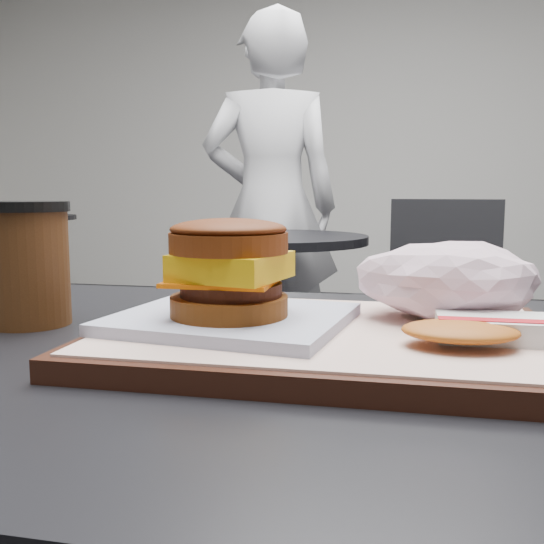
{
  "coord_description": "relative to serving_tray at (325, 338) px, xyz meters",
  "views": [
    {
      "loc": [
        0.11,
        -0.5,
        0.9
      ],
      "look_at": [
        0.0,
        0.02,
        0.83
      ],
      "focal_mm": 40.0,
      "sensor_mm": 36.0,
      "label": 1
    }
  ],
  "objects": [
    {
      "name": "coffee_cup",
      "position": [
        -0.31,
        0.04,
        0.05
      ],
      "size": [
        0.09,
        0.09,
        0.13
      ],
      "color": "#442410",
      "rests_on": "customer_table"
    },
    {
      "name": "serving_tray",
      "position": [
        0.0,
        0.0,
        0.0
      ],
      "size": [
        0.38,
        0.28,
        0.02
      ],
      "color": "black",
      "rests_on": "customer_table"
    },
    {
      "name": "bg_table_mid",
      "position": [
        -2.45,
        3.19,
        -0.22
      ],
      "size": [
        0.66,
        0.66,
        0.75
      ],
      "color": "black",
      "rests_on": "ground"
    },
    {
      "name": "crumpled_wrapper",
      "position": [
        0.1,
        0.06,
        0.05
      ],
      "size": [
        0.16,
        0.13,
        0.07
      ],
      "primitive_type": null,
      "color": "white",
      "rests_on": "serving_tray"
    },
    {
      "name": "hash_brown",
      "position": [
        0.12,
        -0.03,
        0.02
      ],
      "size": [
        0.12,
        0.09,
        0.02
      ],
      "color": "silver",
      "rests_on": "serving_tray"
    },
    {
      "name": "breakfast_sandwich",
      "position": [
        -0.08,
        -0.02,
        0.05
      ],
      "size": [
        0.21,
        0.19,
        0.09
      ],
      "color": "silver",
      "rests_on": "serving_tray"
    },
    {
      "name": "neighbor_table",
      "position": [
        -0.4,
        1.64,
        -0.23
      ],
      "size": [
        0.7,
        0.7,
        0.75
      ],
      "color": "black",
      "rests_on": "ground"
    },
    {
      "name": "patron",
      "position": [
        -0.52,
        2.18,
        0.06
      ],
      "size": [
        0.68,
        0.52,
        1.68
      ],
      "primitive_type": "imported",
      "rotation": [
        0.0,
        0.0,
        3.35
      ],
      "color": "silver",
      "rests_on": "ground"
    },
    {
      "name": "napkin",
      "position": [
        -0.53,
        1.58,
        -0.03
      ],
      "size": [
        0.13,
        0.13,
        0.0
      ],
      "primitive_type": "cube",
      "rotation": [
        0.0,
        0.0,
        -0.08
      ],
      "color": "silver",
      "rests_on": "neighbor_table"
    },
    {
      "name": "neighbor_chair",
      "position": [
        0.1,
        1.8,
        -0.27
      ],
      "size": [
        0.64,
        0.49,
        0.88
      ],
      "color": "#AAAAAF",
      "rests_on": "ground"
    }
  ]
}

